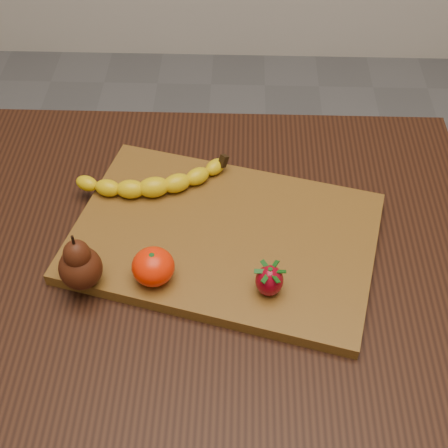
# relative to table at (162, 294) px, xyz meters

# --- Properties ---
(table) EXTENTS (1.00, 0.70, 0.76)m
(table) POSITION_rel_table_xyz_m (0.00, 0.00, 0.00)
(table) COLOR black
(table) RESTS_ON ground
(cutting_board) EXTENTS (0.51, 0.40, 0.02)m
(cutting_board) POSITION_rel_table_xyz_m (0.10, 0.03, 0.11)
(cutting_board) COLOR brown
(cutting_board) RESTS_ON table
(banana) EXTENTS (0.22, 0.10, 0.03)m
(banana) POSITION_rel_table_xyz_m (-0.01, 0.11, 0.13)
(banana) COLOR yellow
(banana) RESTS_ON cutting_board
(pear) EXTENTS (0.07, 0.07, 0.09)m
(pear) POSITION_rel_table_xyz_m (-0.10, -0.07, 0.16)
(pear) COLOR #441A0A
(pear) RESTS_ON cutting_board
(mandarin) EXTENTS (0.06, 0.06, 0.05)m
(mandarin) POSITION_rel_table_xyz_m (0.00, -0.06, 0.14)
(mandarin) COLOR #FC2502
(mandarin) RESTS_ON cutting_board
(strawberry) EXTENTS (0.04, 0.04, 0.05)m
(strawberry) POSITION_rel_table_xyz_m (0.17, -0.07, 0.14)
(strawberry) COLOR maroon
(strawberry) RESTS_ON cutting_board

